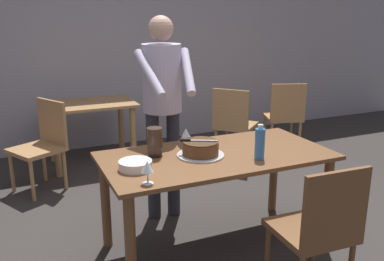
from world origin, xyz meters
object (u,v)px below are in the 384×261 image
(cake_knife, at_px, (190,140))
(wine_glass_far, at_px, (147,168))
(plate_stack, at_px, (135,165))
(person_cutting_cake, at_px, (163,97))
(chair_near_side, at_px, (319,227))
(main_dining_table, at_px, (216,168))
(background_chair_1, at_px, (284,114))
(background_chair_2, at_px, (234,122))
(water_bottle, at_px, (260,143))
(cake_on_platter, at_px, (201,149))
(wine_glass_near, at_px, (186,133))
(background_table, at_px, (91,116))
(hurricane_lamp, at_px, (155,142))
(background_chair_0, at_px, (43,142))

(cake_knife, relative_size, wine_glass_far, 1.74)
(cake_knife, relative_size, plate_stack, 1.14)
(person_cutting_cake, bearing_deg, chair_near_side, -71.62)
(main_dining_table, bearing_deg, cake_knife, 167.44)
(background_chair_1, distance_m, background_chair_2, 0.80)
(water_bottle, distance_m, person_cutting_cake, 0.96)
(cake_knife, xyz_separation_m, background_chair_2, (1.26, 1.58, -0.37))
(cake_on_platter, distance_m, wine_glass_near, 0.25)
(cake_knife, bearing_deg, water_bottle, -32.25)
(cake_knife, relative_size, chair_near_side, 0.28)
(water_bottle, bearing_deg, cake_knife, 147.75)
(plate_stack, bearing_deg, background_table, 86.66)
(water_bottle, height_order, hurricane_lamp, water_bottle)
(cake_on_platter, bearing_deg, main_dining_table, -4.52)
(plate_stack, distance_m, background_chair_2, 2.41)
(plate_stack, xyz_separation_m, wine_glass_far, (0.00, -0.26, 0.07))
(wine_glass_far, bearing_deg, cake_knife, 39.61)
(background_table, bearing_deg, chair_near_side, -75.53)
(chair_near_side, xyz_separation_m, background_chair_2, (0.78, 2.42, 0.00))
(wine_glass_near, xyz_separation_m, background_chair_0, (-0.94, 1.44, -0.36))
(cake_knife, distance_m, wine_glass_near, 0.22)
(cake_knife, relative_size, person_cutting_cake, 0.15)
(water_bottle, xyz_separation_m, background_chair_2, (0.84, 1.84, -0.37))
(plate_stack, height_order, wine_glass_far, wine_glass_far)
(background_chair_0, bearing_deg, cake_on_platter, -60.57)
(plate_stack, bearing_deg, main_dining_table, 5.65)
(plate_stack, height_order, background_chair_1, background_chair_1)
(background_chair_2, bearing_deg, cake_knife, -128.42)
(plate_stack, xyz_separation_m, background_chair_1, (2.49, 1.78, -0.29))
(background_chair_0, bearing_deg, hurricane_lamp, -67.34)
(hurricane_lamp, distance_m, background_chair_0, 1.73)
(plate_stack, xyz_separation_m, person_cutting_cake, (0.45, 0.69, 0.30))
(cake_knife, xyz_separation_m, chair_near_side, (0.48, -0.83, -0.37))
(wine_glass_far, bearing_deg, background_chair_1, 39.31)
(water_bottle, height_order, background_chair_2, water_bottle)
(hurricane_lamp, distance_m, person_cutting_cake, 0.59)
(plate_stack, height_order, chair_near_side, chair_near_side)
(cake_on_platter, distance_m, plate_stack, 0.51)
(wine_glass_far, bearing_deg, cake_on_platter, 33.35)
(plate_stack, height_order, background_chair_0, background_chair_0)
(hurricane_lamp, bearing_deg, chair_near_side, -52.41)
(plate_stack, distance_m, chair_near_side, 1.21)
(cake_on_platter, height_order, wine_glass_far, wine_glass_far)
(chair_near_side, xyz_separation_m, background_chair_1, (1.57, 2.51, 0.00))
(cake_knife, bearing_deg, cake_on_platter, -26.60)
(wine_glass_far, bearing_deg, background_chair_0, 102.55)
(wine_glass_far, distance_m, person_cutting_cake, 1.07)
(chair_near_side, bearing_deg, water_bottle, 96.61)
(cake_on_platter, bearing_deg, plate_stack, -171.88)
(main_dining_table, bearing_deg, wine_glass_near, 117.12)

